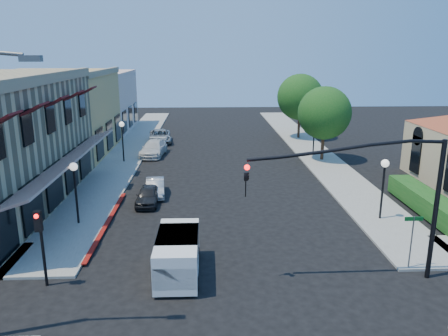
{
  "coord_description": "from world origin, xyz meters",
  "views": [
    {
      "loc": [
        -1.37,
        -14.91,
        9.36
      ],
      "look_at": [
        -0.32,
        10.17,
        2.6
      ],
      "focal_mm": 35.0,
      "sensor_mm": 36.0,
      "label": 1
    }
  ],
  "objects_px": {
    "street_name_sign": "(412,234)",
    "lamppost_right_far": "(314,126)",
    "street_tree_a": "(324,113)",
    "parked_car_b": "(155,187)",
    "lamppost_left_far": "(122,131)",
    "lamppost_right_near": "(384,174)",
    "street_tree_b": "(300,97)",
    "lamppost_left_near": "(74,178)",
    "parked_car_c": "(154,148)",
    "signal_mast_arm": "(387,187)",
    "secondary_signal": "(40,234)",
    "parked_car_a": "(148,195)",
    "parked_car_d": "(160,136)",
    "white_van": "(178,253)"
  },
  "relations": [
    {
      "from": "lamppost_right_far",
      "to": "parked_car_b",
      "type": "xyz_separation_m",
      "value": [
        -13.3,
        -11.0,
        -2.18
      ]
    },
    {
      "from": "parked_car_b",
      "to": "street_tree_a",
      "type": "bearing_deg",
      "value": 27.2
    },
    {
      "from": "secondary_signal",
      "to": "parked_car_b",
      "type": "xyz_separation_m",
      "value": [
        3.2,
        11.59,
        -1.76
      ]
    },
    {
      "from": "secondary_signal",
      "to": "parked_car_d",
      "type": "bearing_deg",
      "value": 86.46
    },
    {
      "from": "lamppost_left_far",
      "to": "parked_car_d",
      "type": "distance_m",
      "value": 9.08
    },
    {
      "from": "white_van",
      "to": "parked_car_a",
      "type": "height_order",
      "value": "white_van"
    },
    {
      "from": "street_tree_b",
      "to": "lamppost_right_near",
      "type": "bearing_deg",
      "value": -90.72
    },
    {
      "from": "parked_car_a",
      "to": "street_name_sign",
      "type": "bearing_deg",
      "value": -35.2
    },
    {
      "from": "signal_mast_arm",
      "to": "white_van",
      "type": "height_order",
      "value": "signal_mast_arm"
    },
    {
      "from": "street_tree_a",
      "to": "signal_mast_arm",
      "type": "distance_m",
      "value": 20.71
    },
    {
      "from": "lamppost_right_far",
      "to": "parked_car_a",
      "type": "relative_size",
      "value": 1.06
    },
    {
      "from": "street_name_sign",
      "to": "parked_car_c",
      "type": "height_order",
      "value": "street_name_sign"
    },
    {
      "from": "secondary_signal",
      "to": "parked_car_b",
      "type": "height_order",
      "value": "secondary_signal"
    },
    {
      "from": "lamppost_right_far",
      "to": "white_van",
      "type": "distance_m",
      "value": 24.58
    },
    {
      "from": "lamppost_right_far",
      "to": "signal_mast_arm",
      "type": "bearing_deg",
      "value": -96.7
    },
    {
      "from": "lamppost_left_near",
      "to": "lamppost_left_far",
      "type": "xyz_separation_m",
      "value": [
        0.0,
        14.0,
        0.0
      ]
    },
    {
      "from": "street_tree_a",
      "to": "lamppost_right_near",
      "type": "distance_m",
      "value": 14.08
    },
    {
      "from": "lamppost_right_far",
      "to": "parked_car_d",
      "type": "bearing_deg",
      "value": 156.04
    },
    {
      "from": "lamppost_left_near",
      "to": "parked_car_c",
      "type": "bearing_deg",
      "value": 82.05
    },
    {
      "from": "lamppost_left_far",
      "to": "lamppost_right_near",
      "type": "relative_size",
      "value": 1.0
    },
    {
      "from": "parked_car_b",
      "to": "street_tree_b",
      "type": "bearing_deg",
      "value": 48.11
    },
    {
      "from": "street_tree_a",
      "to": "parked_car_c",
      "type": "height_order",
      "value": "street_tree_a"
    },
    {
      "from": "white_van",
      "to": "parked_car_c",
      "type": "relative_size",
      "value": 0.86
    },
    {
      "from": "street_tree_b",
      "to": "lamppost_left_near",
      "type": "relative_size",
      "value": 1.97
    },
    {
      "from": "signal_mast_arm",
      "to": "lamppost_left_near",
      "type": "relative_size",
      "value": 2.24
    },
    {
      "from": "street_tree_a",
      "to": "secondary_signal",
      "type": "xyz_separation_m",
      "value": [
        -16.8,
        -20.59,
        -1.88
      ]
    },
    {
      "from": "street_name_sign",
      "to": "parked_car_d",
      "type": "relative_size",
      "value": 0.53
    },
    {
      "from": "street_tree_b",
      "to": "parked_car_a",
      "type": "relative_size",
      "value": 2.09
    },
    {
      "from": "lamppost_right_far",
      "to": "parked_car_d",
      "type": "xyz_separation_m",
      "value": [
        -14.7,
        6.53,
        -2.07
      ]
    },
    {
      "from": "lamppost_right_far",
      "to": "parked_car_b",
      "type": "height_order",
      "value": "lamppost_right_far"
    },
    {
      "from": "parked_car_b",
      "to": "parked_car_c",
      "type": "xyz_separation_m",
      "value": [
        -1.4,
        11.48,
        0.13
      ]
    },
    {
      "from": "parked_car_c",
      "to": "lamppost_right_near",
      "type": "bearing_deg",
      "value": -42.15
    },
    {
      "from": "lamppost_left_far",
      "to": "white_van",
      "type": "xyz_separation_m",
      "value": [
        5.86,
        -19.85,
        -1.7
      ]
    },
    {
      "from": "parked_car_d",
      "to": "lamppost_right_near",
      "type": "bearing_deg",
      "value": -63.29
    },
    {
      "from": "street_name_sign",
      "to": "lamppost_right_far",
      "type": "distance_m",
      "value": 21.85
    },
    {
      "from": "parked_car_a",
      "to": "white_van",
      "type": "bearing_deg",
      "value": -74.42
    },
    {
      "from": "parked_car_a",
      "to": "parked_car_d",
      "type": "relative_size",
      "value": 0.71
    },
    {
      "from": "signal_mast_arm",
      "to": "parked_car_c",
      "type": "relative_size",
      "value": 1.69
    },
    {
      "from": "secondary_signal",
      "to": "street_name_sign",
      "type": "relative_size",
      "value": 1.33
    },
    {
      "from": "secondary_signal",
      "to": "parked_car_b",
      "type": "distance_m",
      "value": 12.16
    },
    {
      "from": "street_name_sign",
      "to": "parked_car_a",
      "type": "relative_size",
      "value": 0.74
    },
    {
      "from": "lamppost_right_near",
      "to": "white_van",
      "type": "bearing_deg",
      "value": -152.29
    },
    {
      "from": "secondary_signal",
      "to": "parked_car_a",
      "type": "relative_size",
      "value": 0.99
    },
    {
      "from": "street_tree_a",
      "to": "parked_car_b",
      "type": "distance_m",
      "value": 16.71
    },
    {
      "from": "parked_car_c",
      "to": "white_van",
      "type": "bearing_deg",
      "value": -74.82
    },
    {
      "from": "white_van",
      "to": "parked_car_d",
      "type": "bearing_deg",
      "value": 97.16
    },
    {
      "from": "street_tree_b",
      "to": "lamppost_left_far",
      "type": "height_order",
      "value": "street_tree_b"
    },
    {
      "from": "lamppost_right_far",
      "to": "parked_car_b",
      "type": "distance_m",
      "value": 17.4
    },
    {
      "from": "lamppost_right_near",
      "to": "lamppost_left_near",
      "type": "bearing_deg",
      "value": 180.0
    },
    {
      "from": "lamppost_left_far",
      "to": "parked_car_b",
      "type": "bearing_deg",
      "value": -67.65
    }
  ]
}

